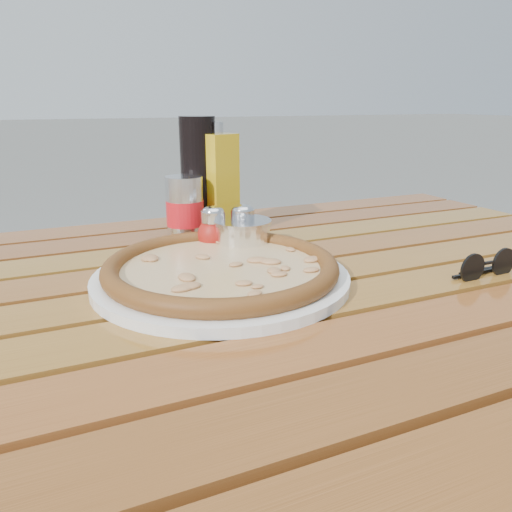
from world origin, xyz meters
name	(u,v)px	position (x,y,z in m)	size (l,w,h in m)	color
table	(261,328)	(0.00, 0.00, 0.67)	(1.40, 0.90, 0.75)	#34180B
plate	(221,278)	(-0.06, 0.01, 0.76)	(0.36, 0.36, 0.01)	white
pizza	(221,267)	(-0.06, 0.01, 0.77)	(0.39, 0.39, 0.03)	beige
pepper_shaker	(213,231)	(-0.02, 0.15, 0.79)	(0.06, 0.06, 0.08)	#B41D14
oregano_shaker	(243,229)	(0.03, 0.14, 0.79)	(0.06, 0.06, 0.08)	#3A421A
dark_bottle	(199,177)	(0.00, 0.28, 0.86)	(0.07, 0.07, 0.22)	black
soda_can	(185,211)	(-0.04, 0.24, 0.81)	(0.08, 0.08, 0.12)	silver
olive_oil_cruet	(219,185)	(0.03, 0.26, 0.85)	(0.07, 0.07, 0.21)	gold
parmesan_tin	(243,237)	(0.02, 0.13, 0.78)	(0.12, 0.12, 0.07)	white
sunglasses	(486,266)	(0.31, -0.12, 0.77)	(0.11, 0.03, 0.04)	black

